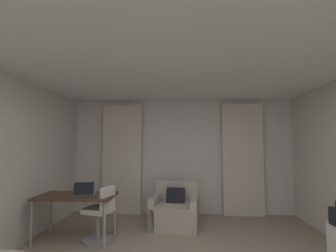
{
  "coord_description": "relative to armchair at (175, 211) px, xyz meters",
  "views": [
    {
      "loc": [
        0.01,
        -2.68,
        1.55
      ],
      "look_at": [
        -0.22,
        1.3,
        1.87
      ],
      "focal_mm": 26.04,
      "sensor_mm": 36.0,
      "label": 1
    }
  ],
  "objects": [
    {
      "name": "laptop",
      "position": [
        -1.48,
        -0.77,
        0.49
      ],
      "size": [
        0.36,
        0.29,
        0.22
      ],
      "color": "#ADADB2",
      "rests_on": "desk"
    },
    {
      "name": "armchair",
      "position": [
        0.0,
        0.0,
        0.0
      ],
      "size": [
        0.95,
        0.92,
        0.83
      ],
      "color": "#B2A899",
      "rests_on": "ground"
    },
    {
      "name": "curtain_left_panel",
      "position": [
        -1.25,
        0.77,
        0.97
      ],
      "size": [
        0.9,
        0.06,
        2.5
      ],
      "color": "beige",
      "rests_on": "ground"
    },
    {
      "name": "curtain_right_panel",
      "position": [
        1.5,
        0.77,
        0.97
      ],
      "size": [
        0.9,
        0.06,
        2.5
      ],
      "color": "beige",
      "rests_on": "ground"
    },
    {
      "name": "desk_chair",
      "position": [
        -1.19,
        -0.82,
        0.11
      ],
      "size": [
        0.49,
        0.49,
        0.88
      ],
      "color": "gray",
      "rests_on": "ground"
    },
    {
      "name": "ceiling",
      "position": [
        0.13,
        -2.13,
        2.35
      ],
      "size": [
        5.12,
        6.12,
        0.06
      ],
      "primitive_type": "cube",
      "color": "white",
      "rests_on": "wall_left"
    },
    {
      "name": "desk",
      "position": [
        -1.62,
        -0.78,
        0.39
      ],
      "size": [
        1.25,
        0.67,
        0.73
      ],
      "color": "#4C3828",
      "rests_on": "ground"
    },
    {
      "name": "wall_window",
      "position": [
        0.13,
        0.9,
        1.02
      ],
      "size": [
        5.12,
        0.06,
        2.6
      ],
      "color": "silver",
      "rests_on": "ground"
    }
  ]
}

